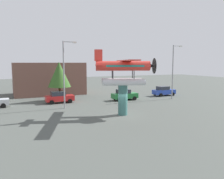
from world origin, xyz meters
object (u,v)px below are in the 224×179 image
(storefront_building, at_px, (49,78))
(car_far_green, at_px, (124,95))
(car_distant_blue, at_px, (164,91))
(floatplane_monument, at_px, (124,70))
(streetlight_primary, at_px, (65,70))
(car_mid_red, at_px, (59,97))
(streetlight_secondary, at_px, (174,68))
(tree_east, at_px, (59,74))
(display_pedestal, at_px, (123,100))

(storefront_building, bearing_deg, car_far_green, -52.14)
(car_far_green, height_order, car_distant_blue, same)
(floatplane_monument, xyz_separation_m, storefront_building, (-4.87, 22.04, -2.20))
(streetlight_primary, bearing_deg, car_mid_red, 89.13)
(car_far_green, bearing_deg, streetlight_secondary, -15.80)
(streetlight_secondary, relative_size, tree_east, 1.44)
(car_distant_blue, bearing_deg, tree_east, 172.62)
(streetlight_secondary, height_order, storefront_building, streetlight_secondary)
(storefront_building, bearing_deg, streetlight_primary, -91.38)
(streetlight_secondary, distance_m, storefront_building, 23.42)
(car_mid_red, distance_m, storefront_building, 11.12)
(car_far_green, height_order, storefront_building, storefront_building)
(streetlight_primary, xyz_separation_m, tree_east, (0.55, 6.41, -0.88))
(floatplane_monument, relative_size, streetlight_primary, 1.14)
(storefront_building, bearing_deg, floatplane_monument, -77.54)
(car_mid_red, bearing_deg, car_far_green, -10.00)
(floatplane_monument, distance_m, tree_east, 13.95)
(display_pedestal, height_order, floatplane_monument, floatplane_monument)
(display_pedestal, bearing_deg, car_distant_blue, 37.21)
(floatplane_monument, relative_size, car_distant_blue, 2.42)
(car_mid_red, bearing_deg, storefront_building, 88.42)
(floatplane_monument, distance_m, car_mid_red, 13.03)
(car_distant_blue, xyz_separation_m, streetlight_secondary, (-0.88, -3.62, 4.24))
(car_far_green, distance_m, storefront_building, 16.23)
(streetlight_secondary, xyz_separation_m, tree_east, (-17.71, 6.03, -0.91))
(car_far_green, relative_size, tree_east, 0.68)
(floatplane_monument, height_order, streetlight_secondary, streetlight_secondary)
(car_far_green, relative_size, storefront_building, 0.33)
(floatplane_monument, bearing_deg, car_mid_red, 134.33)
(car_distant_blue, height_order, streetlight_secondary, streetlight_secondary)
(car_mid_red, height_order, storefront_building, storefront_building)
(floatplane_monument, bearing_deg, car_far_green, 81.27)
(car_far_green, bearing_deg, car_mid_red, 170.00)
(streetlight_secondary, height_order, tree_east, streetlight_secondary)
(display_pedestal, xyz_separation_m, car_far_green, (5.13, 9.30, -0.90))
(car_far_green, height_order, streetlight_secondary, streetlight_secondary)
(car_far_green, bearing_deg, car_distant_blue, 8.62)
(streetlight_primary, bearing_deg, display_pedestal, -52.42)
(car_far_green, bearing_deg, storefront_building, 127.86)
(display_pedestal, distance_m, tree_east, 14.04)
(car_mid_red, relative_size, car_far_green, 1.00)
(car_mid_red, relative_size, storefront_building, 0.33)
(display_pedestal, height_order, tree_east, tree_east)
(car_far_green, bearing_deg, tree_east, 158.81)
(display_pedestal, xyz_separation_m, storefront_building, (-4.75, 22.00, 1.25))
(streetlight_secondary, bearing_deg, storefront_building, 140.09)
(display_pedestal, bearing_deg, car_far_green, 61.15)
(car_far_green, relative_size, car_distant_blue, 1.00)
(car_mid_red, relative_size, car_distant_blue, 1.00)
(car_mid_red, height_order, car_distant_blue, same)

